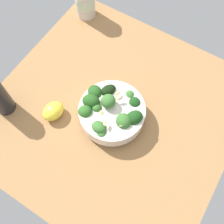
{
  "coord_description": "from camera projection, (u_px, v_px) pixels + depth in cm",
  "views": [
    {
      "loc": [
        -27.41,
        -16.73,
        69.01
      ],
      "look_at": [
        -2.0,
        -0.94,
        4.0
      ],
      "focal_mm": 42.94,
      "sensor_mm": 36.0,
      "label": 1
    }
  ],
  "objects": [
    {
      "name": "ground_plane",
      "position": [
        113.0,
        113.0,
        0.78
      ],
      "size": [
        66.45,
        66.45,
        3.35
      ],
      "primitive_type": "cube",
      "color": "#996D42"
    },
    {
      "name": "bowl_of_broccoli",
      "position": [
        111.0,
        112.0,
        0.72
      ],
      "size": [
        17.8,
        19.09,
        9.93
      ],
      "color": "silver",
      "rests_on": "ground_plane"
    },
    {
      "name": "lemon_wedge",
      "position": [
        53.0,
        111.0,
        0.74
      ],
      "size": [
        7.23,
        6.13,
        4.39
      ],
      "primitive_type": "ellipsoid",
      "rotation": [
        0.0,
        0.0,
        6.06
      ],
      "color": "yellow",
      "rests_on": "ground_plane"
    }
  ]
}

